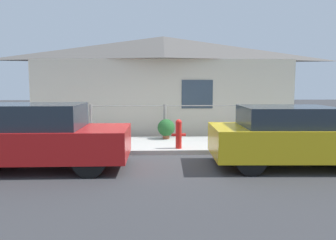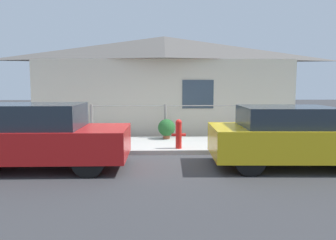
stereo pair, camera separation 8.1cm
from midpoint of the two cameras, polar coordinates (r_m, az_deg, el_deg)
The scene contains 8 objects.
ground_plane at distance 8.72m, azimuth 0.13°, elevation -6.10°, with size 60.00×60.00×0.00m, color #38383A.
sidewalk at distance 9.83m, azimuth -0.08°, elevation -4.33°, with size 24.00×2.28×0.12m.
house at distance 12.53m, azimuth -0.45°, elevation 11.25°, with size 9.72×2.23×3.66m.
fence at distance 10.71m, azimuth -0.24°, elevation 0.15°, with size 4.90×0.10×1.10m.
car_left at distance 7.74m, azimuth -21.25°, elevation -2.67°, with size 3.81×1.67×1.44m.
car_right at distance 7.91m, azimuth 20.88°, elevation -2.69°, with size 3.68×1.84×1.37m.
fire_hydrant at distance 8.92m, azimuth 2.12°, elevation -2.31°, with size 0.39×0.17×0.80m.
potted_plant_near_hydrant at distance 10.50m, azimuth -0.03°, elevation -1.40°, with size 0.55×0.55×0.64m.
Camera 2 is at (-0.24, -8.52, 1.88)m, focal length 35.00 mm.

